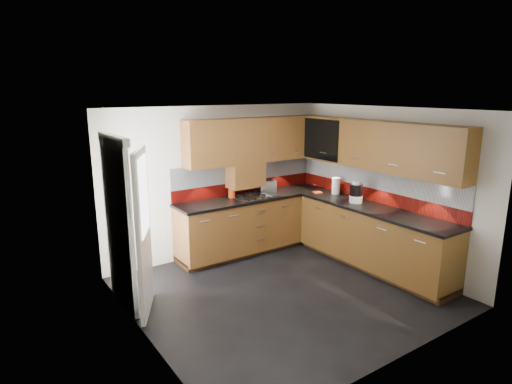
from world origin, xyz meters
TOP-DOWN VIEW (x-y plane):
  - room at (0.00, 0.00)m, footprint 4.00×3.80m
  - base_cabinets at (1.07, 0.72)m, footprint 2.70×3.20m
  - countertop at (1.05, 0.70)m, footprint 2.72×3.22m
  - backsplash at (1.28, 0.93)m, footprint 2.70×3.20m
  - upper_cabinets at (1.23, 0.78)m, footprint 2.50×3.20m
  - extractor_hood at (0.45, 1.64)m, footprint 0.60×0.33m
  - glass_cabinet at (1.71, 1.07)m, footprint 0.32×0.80m
  - back_door at (-1.78, 0.75)m, footprint 0.42×1.19m
  - gas_hob at (0.45, 1.47)m, footprint 0.56×0.49m
  - utensil_pot at (0.17, 1.62)m, footprint 0.11×0.11m
  - toaster at (0.89, 1.62)m, footprint 0.32×0.26m
  - food_processor at (1.59, 0.27)m, footprint 0.20×0.20m
  - paper_towel at (1.74, 0.85)m, footprint 0.17×0.17m
  - orange_cloth at (1.54, 1.08)m, footprint 0.16×0.14m

SIDE VIEW (x-z plane):
  - base_cabinets at x=1.07m, z-range -0.04..0.91m
  - countertop at x=1.05m, z-range 0.90..0.94m
  - orange_cloth at x=1.54m, z-range 0.94..0.95m
  - gas_hob at x=0.45m, z-range 0.93..0.98m
  - utensil_pot at x=0.17m, z-range 0.84..1.22m
  - back_door at x=-1.78m, z-range 0.01..2.05m
  - toaster at x=0.89m, z-range 0.94..1.14m
  - paper_towel at x=1.74m, z-range 0.94..1.21m
  - food_processor at x=1.59m, z-range 0.93..1.26m
  - backsplash at x=1.28m, z-range 0.94..1.48m
  - extractor_hood at x=0.45m, z-range 1.08..1.48m
  - room at x=0.00m, z-range 0.18..2.82m
  - upper_cabinets at x=1.23m, z-range 1.48..2.20m
  - glass_cabinet at x=1.71m, z-range 1.54..2.20m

